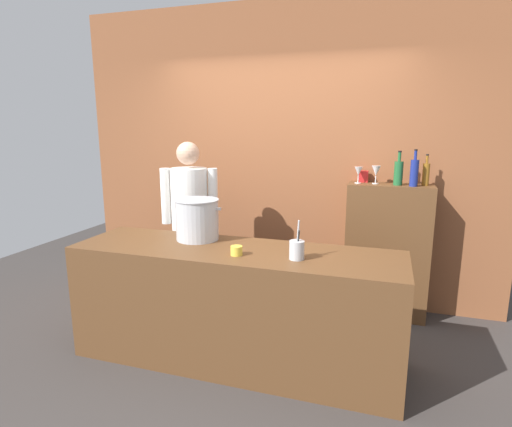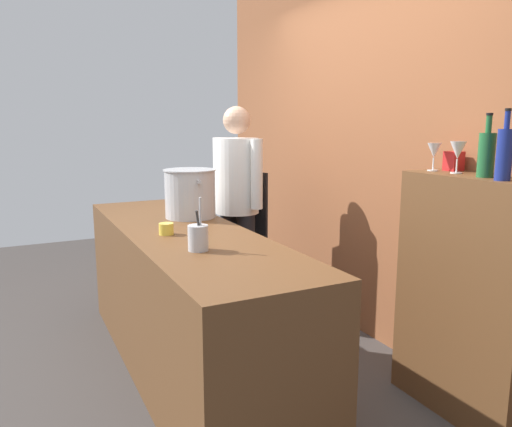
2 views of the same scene
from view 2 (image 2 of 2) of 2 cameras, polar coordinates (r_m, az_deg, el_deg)
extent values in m
plane|color=#383330|center=(3.33, -7.75, -17.23)|extent=(8.00, 8.00, 0.00)
cube|color=brown|center=(3.64, 13.31, 9.54)|extent=(4.40, 0.10, 3.00)
cube|color=brown|center=(3.14, -7.95, -9.95)|extent=(2.48, 0.70, 0.90)
cube|color=brown|center=(2.86, 23.39, -8.82)|extent=(0.76, 0.32, 1.28)
cylinder|color=black|center=(3.93, -1.15, -6.14)|extent=(0.14, 0.14, 0.84)
cylinder|color=black|center=(4.07, -3.07, -5.55)|extent=(0.14, 0.14, 0.84)
cylinder|color=white|center=(3.86, -2.20, 4.33)|extent=(0.34, 0.34, 0.58)
cube|color=black|center=(4.01, -0.26, 1.12)|extent=(0.29, 0.11, 0.52)
cylinder|color=white|center=(3.70, 0.08, 4.52)|extent=(0.09, 0.09, 0.52)
cylinder|color=white|center=(4.02, -4.30, 4.98)|extent=(0.09, 0.09, 0.52)
sphere|color=tan|center=(3.84, -2.24, 10.66)|extent=(0.21, 0.21, 0.21)
cylinder|color=#B7BABF|center=(3.40, -7.57, 2.23)|extent=(0.34, 0.34, 0.32)
cylinder|color=#B7BABF|center=(3.38, -7.64, 4.98)|extent=(0.35, 0.35, 0.01)
cube|color=#B7BABF|center=(3.56, -8.60, 4.24)|extent=(0.04, 0.02, 0.02)
cube|color=#B7BABF|center=(3.21, -6.52, 3.61)|extent=(0.04, 0.02, 0.02)
cylinder|color=#B7BABF|center=(2.52, -6.66, -2.80)|extent=(0.10, 0.10, 0.13)
cylinder|color=#262626|center=(2.51, -6.56, -1.72)|extent=(0.03, 0.04, 0.19)
cylinder|color=#B7BABF|center=(2.51, -6.40, -0.97)|extent=(0.02, 0.01, 0.25)
cylinder|color=yellow|center=(2.91, -10.27, -1.75)|extent=(0.09, 0.09, 0.07)
cylinder|color=navy|center=(2.54, 26.61, 6.03)|extent=(0.07, 0.07, 0.23)
cylinder|color=navy|center=(2.54, 26.90, 9.56)|extent=(0.02, 0.02, 0.08)
cylinder|color=black|center=(2.54, 26.98, 10.59)|extent=(0.03, 0.03, 0.01)
cylinder|color=#1E592D|center=(2.66, 24.92, 6.09)|extent=(0.08, 0.08, 0.21)
cylinder|color=#1E592D|center=(2.65, 25.17, 9.26)|extent=(0.03, 0.03, 0.08)
cylinder|color=black|center=(2.65, 25.25, 10.28)|extent=(0.03, 0.03, 0.01)
cylinder|color=silver|center=(2.81, 22.00, 4.35)|extent=(0.06, 0.06, 0.01)
cylinder|color=silver|center=(2.81, 22.05, 5.11)|extent=(0.01, 0.01, 0.07)
cone|color=silver|center=(2.80, 22.16, 6.75)|extent=(0.08, 0.08, 0.09)
cylinder|color=silver|center=(2.91, 19.64, 4.69)|extent=(0.06, 0.06, 0.01)
cylinder|color=silver|center=(2.91, 19.68, 5.40)|extent=(0.01, 0.01, 0.07)
cone|color=silver|center=(2.90, 19.77, 6.84)|extent=(0.08, 0.08, 0.08)
cube|color=red|center=(2.95, 21.75, 5.61)|extent=(0.08, 0.08, 0.11)
camera|label=1|loc=(2.56, -74.18, 8.75)|focal=28.95mm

